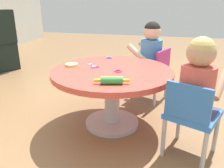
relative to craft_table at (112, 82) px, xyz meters
The scene contains 11 objects.
ground_plane 0.37m from the craft_table, ahead, with size 10.00×10.00×0.00m, color olive.
craft_table is the anchor object (origin of this frame).
child_chair_left 0.66m from the craft_table, 115.68° to the right, with size 0.39×0.39×0.54m.
seated_child_left 0.67m from the craft_table, 112.17° to the right, with size 0.42×0.38×0.51m.
child_chair_right 0.66m from the craft_table, 24.70° to the right, with size 0.39×0.39×0.54m.
seated_child_right 0.67m from the craft_table, 21.20° to the right, with size 0.38×0.42×0.51m.
rolling_pin 0.35m from the craft_table, 165.70° to the right, with size 0.08×0.23×0.05m.
craft_scissors 0.20m from the craft_table, 75.78° to the left, with size 0.13×0.13×0.01m.
playdough_blob_0 0.36m from the craft_table, 86.59° to the left, with size 0.10×0.10×0.02m, color #F2CC72.
cookie_cutter_0 0.13m from the craft_table, 122.18° to the right, with size 0.06×0.06×0.01m, color #D83FA5.
cookie_cutter_1 0.39m from the craft_table, 18.35° to the left, with size 0.06×0.06×0.01m, color #3F99D8.
Camera 1 is at (-1.67, -0.43, 0.99)m, focal length 37.26 mm.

